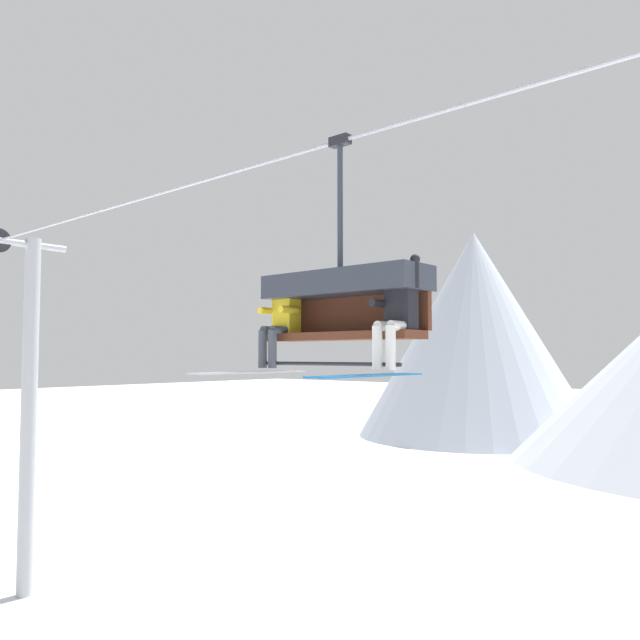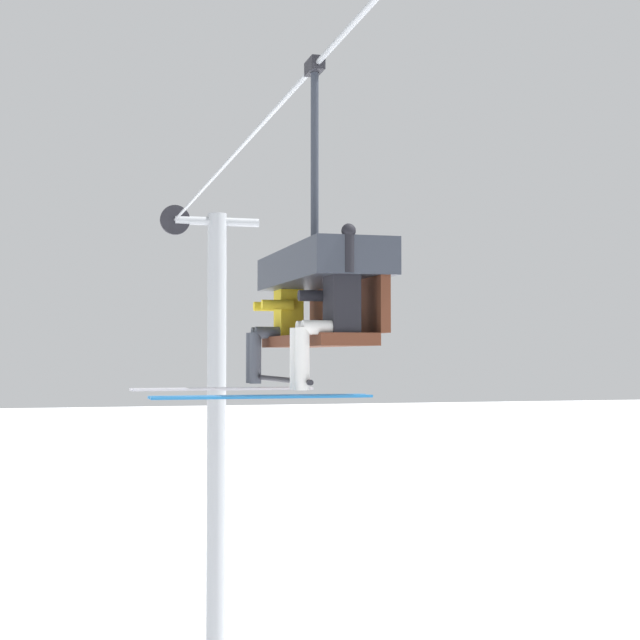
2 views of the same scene
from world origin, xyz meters
The scene contains 5 objects.
lift_tower_near centered at (-8.57, -0.02, 4.42)m, with size 0.36×1.88×8.51m.
lift_cable centered at (-0.21, -0.80, 8.23)m, with size 18.73×0.05×0.05m.
chairlift_chair centered at (1.59, -0.73, 6.33)m, with size 2.21×0.74×2.83m.
skier_yellow centered at (0.69, -0.95, 6.03)m, with size 0.46×1.70×1.23m.
skier_black centered at (2.49, -0.94, 6.05)m, with size 0.48×1.70×1.34m.
Camera 2 is at (9.82, -3.00, 5.69)m, focal length 55.00 mm.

